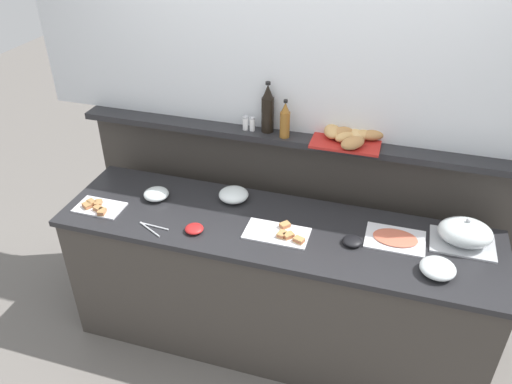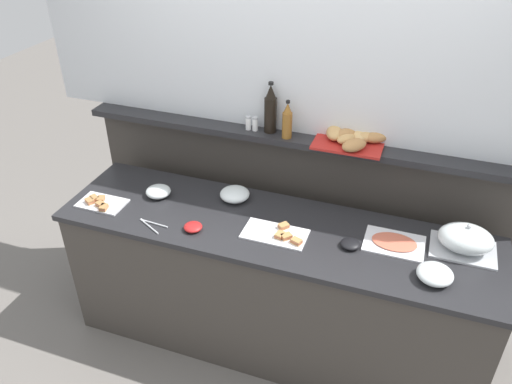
# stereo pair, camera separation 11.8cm
# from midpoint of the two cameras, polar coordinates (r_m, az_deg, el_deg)

# --- Properties ---
(ground_plane) EXTENTS (12.00, 12.00, 0.00)m
(ground_plane) POSITION_cam_midpoint_polar(r_m,az_deg,el_deg) (3.94, 5.36, -9.93)
(ground_plane) COLOR slate
(buffet_counter) EXTENTS (2.54, 0.68, 0.94)m
(buffet_counter) POSITION_cam_midpoint_polar(r_m,az_deg,el_deg) (3.20, 2.94, -10.66)
(buffet_counter) COLOR #3D3833
(buffet_counter) RESTS_ON ground_plane
(back_ledge_unit) EXTENTS (2.80, 0.22, 1.30)m
(back_ledge_unit) POSITION_cam_midpoint_polar(r_m,az_deg,el_deg) (3.45, 5.56, -2.50)
(back_ledge_unit) COLOR #3D3833
(back_ledge_unit) RESTS_ON ground_plane
(upper_wall_panel) EXTENTS (3.40, 0.08, 1.30)m
(upper_wall_panel) POSITION_cam_midpoint_polar(r_m,az_deg,el_deg) (2.93, 7.06, 18.42)
(upper_wall_panel) COLOR silver
(upper_wall_panel) RESTS_ON back_ledge_unit
(sandwich_platter_front) EXTENTS (0.29, 0.18, 0.04)m
(sandwich_platter_front) POSITION_cam_midpoint_polar(r_m,az_deg,el_deg) (3.19, -16.09, -1.18)
(sandwich_platter_front) COLOR silver
(sandwich_platter_front) RESTS_ON buffet_counter
(sandwich_platter_side) EXTENTS (0.36, 0.20, 0.04)m
(sandwich_platter_side) POSITION_cam_midpoint_polar(r_m,az_deg,el_deg) (2.83, 3.66, -4.77)
(sandwich_platter_side) COLOR silver
(sandwich_platter_side) RESTS_ON buffet_counter
(cold_cuts_platter) EXTENTS (0.32, 0.23, 0.02)m
(cold_cuts_platter) POSITION_cam_midpoint_polar(r_m,az_deg,el_deg) (2.88, 16.44, -5.53)
(cold_cuts_platter) COLOR silver
(cold_cuts_platter) RESTS_ON buffet_counter
(serving_cloche) EXTENTS (0.34, 0.24, 0.17)m
(serving_cloche) POSITION_cam_midpoint_polar(r_m,az_deg,el_deg) (2.92, 23.59, -4.96)
(serving_cloche) COLOR #B7BABF
(serving_cloche) RESTS_ON buffet_counter
(glass_bowl_large) EXTENTS (0.18, 0.18, 0.07)m
(glass_bowl_large) POSITION_cam_midpoint_polar(r_m,az_deg,el_deg) (3.11, -1.33, -0.30)
(glass_bowl_large) COLOR silver
(glass_bowl_large) RESTS_ON buffet_counter
(glass_bowl_medium) EXTENTS (0.16, 0.16, 0.06)m
(glass_bowl_medium) POSITION_cam_midpoint_polar(r_m,az_deg,el_deg) (3.19, -9.90, 0.01)
(glass_bowl_medium) COLOR silver
(glass_bowl_medium) RESTS_ON buffet_counter
(glass_bowl_small) EXTENTS (0.18, 0.18, 0.07)m
(glass_bowl_small) POSITION_cam_midpoint_polar(r_m,az_deg,el_deg) (2.70, 20.68, -8.71)
(glass_bowl_small) COLOR silver
(glass_bowl_small) RESTS_ON buffet_counter
(condiment_bowl_teal) EXTENTS (0.11, 0.11, 0.04)m
(condiment_bowl_teal) POSITION_cam_midpoint_polar(r_m,az_deg,el_deg) (2.80, 11.77, -5.75)
(condiment_bowl_teal) COLOR black
(condiment_bowl_teal) RESTS_ON buffet_counter
(condiment_bowl_red) EXTENTS (0.11, 0.11, 0.04)m
(condiment_bowl_red) POSITION_cam_midpoint_polar(r_m,az_deg,el_deg) (2.87, -5.94, -3.95)
(condiment_bowl_red) COLOR red
(condiment_bowl_red) RESTS_ON buffet_counter
(serving_tongs) EXTENTS (0.19, 0.10, 0.01)m
(serving_tongs) POSITION_cam_midpoint_polar(r_m,az_deg,el_deg) (2.95, -10.62, -3.64)
(serving_tongs) COLOR #B7BABF
(serving_tongs) RESTS_ON buffet_counter
(wine_bottle_dark) EXTENTS (0.08, 0.08, 0.32)m
(wine_bottle_dark) POSITION_cam_midpoint_polar(r_m,az_deg,el_deg) (3.06, 2.75, 9.21)
(wine_bottle_dark) COLOR black
(wine_bottle_dark) RESTS_ON back_ledge_unit
(vinegar_bottle_amber) EXTENTS (0.06, 0.06, 0.24)m
(vinegar_bottle_amber) POSITION_cam_midpoint_polar(r_m,az_deg,el_deg) (3.01, 4.66, 7.92)
(vinegar_bottle_amber) COLOR #8E5B23
(vinegar_bottle_amber) RESTS_ON back_ledge_unit
(salt_shaker) EXTENTS (0.03, 0.03, 0.09)m
(salt_shaker) POSITION_cam_midpoint_polar(r_m,az_deg,el_deg) (3.13, 0.22, 7.78)
(salt_shaker) COLOR white
(salt_shaker) RESTS_ON back_ledge_unit
(pepper_shaker) EXTENTS (0.03, 0.03, 0.09)m
(pepper_shaker) POSITION_cam_midpoint_polar(r_m,az_deg,el_deg) (3.12, 0.99, 7.66)
(pepper_shaker) COLOR white
(pepper_shaker) RESTS_ON back_ledge_unit
(bread_basket) EXTENTS (0.43, 0.32, 0.08)m
(bread_basket) POSITION_cam_midpoint_polar(r_m,az_deg,el_deg) (3.01, 11.74, 5.91)
(bread_basket) COLOR #B2231E
(bread_basket) RESTS_ON back_ledge_unit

